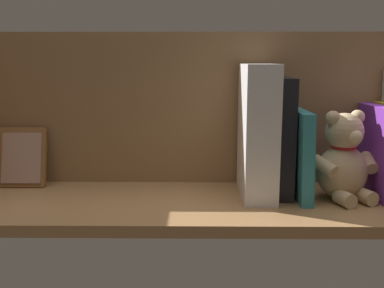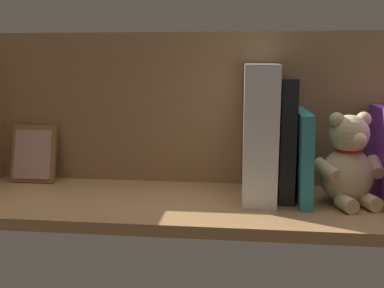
{
  "view_description": "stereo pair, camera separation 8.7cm",
  "coord_description": "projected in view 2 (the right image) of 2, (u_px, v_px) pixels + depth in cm",
  "views": [
    {
      "loc": [
        -0.95,
        85.62,
        27.29
      ],
      "look_at": [
        0.0,
        0.0,
        11.19
      ],
      "focal_mm": 41.4,
      "sensor_mm": 36.0,
      "label": 1
    },
    {
      "loc": [
        -9.64,
        85.08,
        27.29
      ],
      "look_at": [
        0.0,
        0.0,
        11.19
      ],
      "focal_mm": 41.4,
      "sensor_mm": 36.0,
      "label": 2
    }
  ],
  "objects": [
    {
      "name": "book_3",
      "position": [
        301.0,
        155.0,
        0.88
      ],
      "size": [
        2.79,
        17.95,
        17.76
      ],
      "primitive_type": "cube",
      "rotation": [
        0.0,
        0.03,
        0.0
      ],
      "color": "teal",
      "rests_on": "ground_plane"
    },
    {
      "name": "dictionary_thick_white",
      "position": [
        260.0,
        132.0,
        0.88
      ],
      "size": [
        6.44,
        17.43,
        26.73
      ],
      "primitive_type": "cube",
      "color": "white",
      "rests_on": "ground_plane"
    },
    {
      "name": "shelf_back_panel",
      "position": [
        199.0,
        109.0,
        0.99
      ],
      "size": [
        99.92,
        1.5,
        33.5
      ],
      "primitive_type": "cube",
      "color": "#936E47",
      "rests_on": "ground_plane"
    },
    {
      "name": "picture_frame_leaning",
      "position": [
        34.0,
        154.0,
        1.01
      ],
      "size": [
        10.27,
        4.69,
        13.07
      ],
      "color": "brown",
      "rests_on": "ground_plane"
    },
    {
      "name": "ground_plane",
      "position": [
        192.0,
        204.0,
        0.89
      ],
      "size": [
        99.92,
        30.58,
        2.2
      ],
      "primitive_type": "cube",
      "color": "#A87A4C"
    },
    {
      "name": "teddy_bear",
      "position": [
        348.0,
        164.0,
        0.85
      ],
      "size": [
        13.75,
        13.46,
        17.82
      ],
      "rotation": [
        0.0,
        0.0,
        0.32
      ],
      "color": "#D1B284",
      "rests_on": "ground_plane"
    },
    {
      "name": "book_4",
      "position": [
        285.0,
        138.0,
        0.89
      ],
      "size": [
        2.99,
        14.77,
        24.04
      ],
      "primitive_type": "cube",
      "color": "black",
      "rests_on": "ground_plane"
    }
  ]
}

